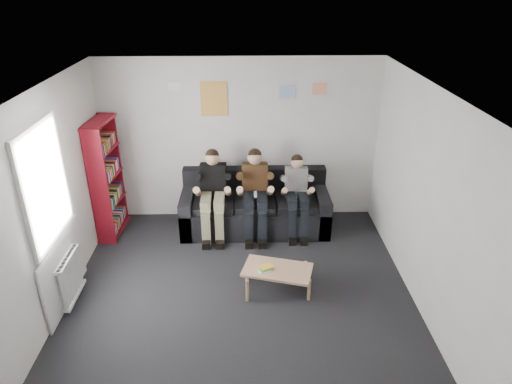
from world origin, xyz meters
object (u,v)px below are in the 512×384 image
bookshelf (107,179)px  person_right (297,196)px  person_left (213,195)px  person_middle (255,194)px  sofa (255,208)px  coffee_table (277,271)px

bookshelf → person_right: 2.99m
person_left → person_middle: bearing=1.3°
sofa → coffee_table: (0.26, -1.73, -0.02)m
bookshelf → person_left: size_ratio=1.35×
sofa → bookshelf: (-2.31, -0.09, 0.61)m
bookshelf → coffee_table: (2.57, -1.64, -0.63)m
person_left → person_middle: size_ratio=1.00×
bookshelf → person_left: bearing=1.5°
bookshelf → person_middle: 2.33m
sofa → person_left: bearing=-162.4°
sofa → person_right: 0.76m
person_right → person_left: bearing=-175.6°
person_middle → bookshelf: bearing=176.8°
sofa → person_right: size_ratio=1.85×
sofa → bookshelf: bookshelf is taller
bookshelf → person_right: size_ratio=1.46×
person_middle → person_right: person_middle is taller
bookshelf → person_middle: (2.31, -0.12, -0.24)m
bookshelf → person_right: bearing=3.5°
coffee_table → person_right: (0.40, 1.53, 0.35)m
bookshelf → coffee_table: bearing=-26.9°
bookshelf → coffee_table: 3.11m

